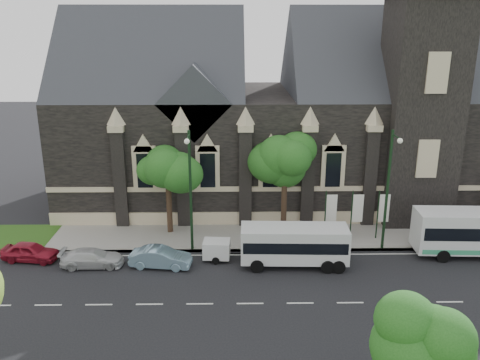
{
  "coord_description": "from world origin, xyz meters",
  "views": [
    {
      "loc": [
        -0.97,
        -25.95,
        16.0
      ],
      "look_at": [
        -0.52,
        6.0,
        5.84
      ],
      "focal_mm": 37.13,
      "sensor_mm": 36.0,
      "label": 1
    }
  ],
  "objects_px": {
    "tree_park_east": "(416,328)",
    "shuttle_bus": "(295,243)",
    "street_lamp_mid": "(190,185)",
    "banner_flag_right": "(382,211)",
    "banner_flag_left": "(329,211)",
    "car_far_white": "(92,258)",
    "street_lamp_near": "(389,185)",
    "sedan": "(161,257)",
    "tree_walk_left": "(170,163)",
    "tree_walk_right": "(288,162)",
    "box_trailer": "(217,249)",
    "car_far_red": "(30,252)",
    "banner_flag_center": "(355,211)"
  },
  "relations": [
    {
      "from": "car_far_white",
      "to": "banner_flag_left",
      "type": "bearing_deg",
      "value": -78.7
    },
    {
      "from": "banner_flag_left",
      "to": "sedan",
      "type": "distance_m",
      "value": 13.06
    },
    {
      "from": "tree_park_east",
      "to": "box_trailer",
      "type": "relative_size",
      "value": 2.3
    },
    {
      "from": "tree_park_east",
      "to": "street_lamp_near",
      "type": "distance_m",
      "value": 16.86
    },
    {
      "from": "tree_walk_right",
      "to": "box_trailer",
      "type": "height_order",
      "value": "tree_walk_right"
    },
    {
      "from": "tree_park_east",
      "to": "street_lamp_mid",
      "type": "xyz_separation_m",
      "value": [
        -10.18,
        16.42,
        0.49
      ]
    },
    {
      "from": "street_lamp_mid",
      "to": "banner_flag_left",
      "type": "relative_size",
      "value": 2.25
    },
    {
      "from": "car_far_red",
      "to": "sedan",
      "type": "bearing_deg",
      "value": -88.88
    },
    {
      "from": "street_lamp_near",
      "to": "banner_flag_right",
      "type": "relative_size",
      "value": 2.25
    },
    {
      "from": "banner_flag_right",
      "to": "sedan",
      "type": "bearing_deg",
      "value": -165.49
    },
    {
      "from": "shuttle_bus",
      "to": "car_far_red",
      "type": "relative_size",
      "value": 1.87
    },
    {
      "from": "street_lamp_near",
      "to": "car_far_white",
      "type": "height_order",
      "value": "street_lamp_near"
    },
    {
      "from": "tree_walk_right",
      "to": "street_lamp_near",
      "type": "relative_size",
      "value": 0.87
    },
    {
      "from": "tree_walk_left",
      "to": "banner_flag_left",
      "type": "height_order",
      "value": "tree_walk_left"
    },
    {
      "from": "tree_park_east",
      "to": "tree_walk_left",
      "type": "xyz_separation_m",
      "value": [
        -11.97,
        20.03,
        1.12
      ]
    },
    {
      "from": "tree_walk_right",
      "to": "tree_walk_left",
      "type": "distance_m",
      "value": 9.01
    },
    {
      "from": "tree_walk_right",
      "to": "tree_walk_left",
      "type": "height_order",
      "value": "tree_walk_right"
    },
    {
      "from": "box_trailer",
      "to": "sedan",
      "type": "height_order",
      "value": "box_trailer"
    },
    {
      "from": "banner_flag_left",
      "to": "banner_flag_right",
      "type": "xyz_separation_m",
      "value": [
        4.0,
        0.0,
        0.0
      ]
    },
    {
      "from": "street_lamp_mid",
      "to": "banner_flag_center",
      "type": "distance_m",
      "value": 12.73
    },
    {
      "from": "tree_walk_right",
      "to": "tree_walk_left",
      "type": "relative_size",
      "value": 1.02
    },
    {
      "from": "tree_walk_left",
      "to": "car_far_red",
      "type": "bearing_deg",
      "value": -152.96
    },
    {
      "from": "box_trailer",
      "to": "tree_walk_right",
      "type": "bearing_deg",
      "value": 46.75
    },
    {
      "from": "tree_walk_left",
      "to": "sedan",
      "type": "distance_m",
      "value": 7.77
    },
    {
      "from": "street_lamp_near",
      "to": "sedan",
      "type": "distance_m",
      "value": 16.72
    },
    {
      "from": "car_far_white",
      "to": "banner_flag_center",
      "type": "bearing_deg",
      "value": -80.07
    },
    {
      "from": "tree_park_east",
      "to": "shuttle_bus",
      "type": "relative_size",
      "value": 0.86
    },
    {
      "from": "tree_walk_right",
      "to": "car_far_white",
      "type": "distance_m",
      "value": 15.9
    },
    {
      "from": "banner_flag_left",
      "to": "car_far_white",
      "type": "height_order",
      "value": "banner_flag_left"
    },
    {
      "from": "tree_park_east",
      "to": "banner_flag_center",
      "type": "bearing_deg",
      "value": 83.43
    },
    {
      "from": "banner_flag_right",
      "to": "box_trailer",
      "type": "xyz_separation_m",
      "value": [
        -12.45,
        -3.2,
        -1.57
      ]
    },
    {
      "from": "tree_walk_right",
      "to": "banner_flag_center",
      "type": "relative_size",
      "value": 1.95
    },
    {
      "from": "shuttle_bus",
      "to": "tree_walk_left",
      "type": "bearing_deg",
      "value": 149.22
    },
    {
      "from": "box_trailer",
      "to": "tree_walk_left",
      "type": "bearing_deg",
      "value": 130.87
    },
    {
      "from": "banner_flag_right",
      "to": "sedan",
      "type": "xyz_separation_m",
      "value": [
        -16.25,
        -4.21,
        -1.69
      ]
    },
    {
      "from": "street_lamp_mid",
      "to": "banner_flag_right",
      "type": "bearing_deg",
      "value": 7.6
    },
    {
      "from": "tree_park_east",
      "to": "street_lamp_mid",
      "type": "distance_m",
      "value": 19.32
    },
    {
      "from": "tree_park_east",
      "to": "tree_walk_right",
      "type": "distance_m",
      "value": 20.29
    },
    {
      "from": "street_lamp_near",
      "to": "car_far_white",
      "type": "relative_size",
      "value": 2.12
    },
    {
      "from": "street_lamp_near",
      "to": "box_trailer",
      "type": "bearing_deg",
      "value": -173.92
    },
    {
      "from": "street_lamp_mid",
      "to": "shuttle_bus",
      "type": "relative_size",
      "value": 1.23
    },
    {
      "from": "tree_park_east",
      "to": "box_trailer",
      "type": "height_order",
      "value": "tree_park_east"
    },
    {
      "from": "tree_walk_right",
      "to": "shuttle_bus",
      "type": "relative_size",
      "value": 1.06
    },
    {
      "from": "box_trailer",
      "to": "shuttle_bus",
      "type": "bearing_deg",
      "value": -4.94
    },
    {
      "from": "tree_walk_right",
      "to": "sedan",
      "type": "xyz_separation_m",
      "value": [
        -9.17,
        -5.92,
        -5.13
      ]
    },
    {
      "from": "street_lamp_near",
      "to": "box_trailer",
      "type": "distance_m",
      "value": 12.96
    },
    {
      "from": "sedan",
      "to": "street_lamp_mid",
      "type": "bearing_deg",
      "value": -33.34
    },
    {
      "from": "banner_flag_right",
      "to": "sedan",
      "type": "height_order",
      "value": "banner_flag_right"
    },
    {
      "from": "box_trailer",
      "to": "street_lamp_near",
      "type": "bearing_deg",
      "value": 10.38
    },
    {
      "from": "box_trailer",
      "to": "tree_park_east",
      "type": "bearing_deg",
      "value": -56.83
    }
  ]
}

